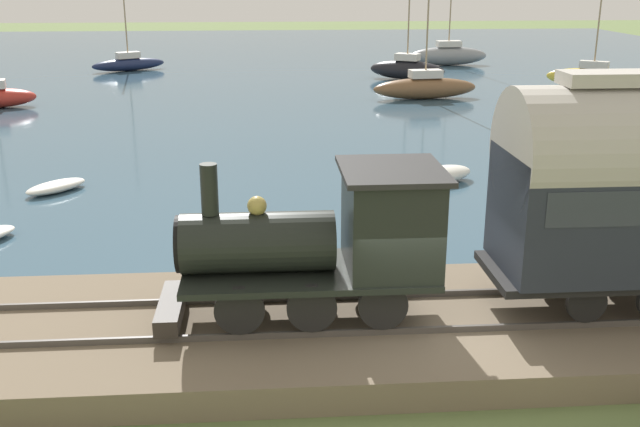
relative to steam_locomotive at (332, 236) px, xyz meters
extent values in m
plane|color=#607542|center=(-0.50, -1.59, -2.23)|extent=(200.00, 200.00, 0.00)
cube|color=#38566B|center=(42.82, -1.59, -2.23)|extent=(80.00, 80.00, 0.01)
cube|color=#756651|center=(0.00, -1.59, -1.95)|extent=(5.05, 56.00, 0.57)
cube|color=#4C4742|center=(-0.80, -1.59, -1.60)|extent=(0.07, 54.88, 0.12)
cube|color=#4C4742|center=(0.80, -1.59, -1.60)|extent=(0.07, 54.88, 0.12)
cylinder|color=black|center=(-0.80, -0.86, -1.09)|extent=(0.12, 0.91, 0.91)
cylinder|color=black|center=(0.80, -0.86, -1.09)|extent=(0.12, 0.91, 0.91)
cylinder|color=black|center=(-0.80, 0.44, -1.09)|extent=(0.12, 0.91, 0.91)
cylinder|color=black|center=(0.80, 0.44, -1.09)|extent=(0.12, 0.91, 0.91)
cylinder|color=black|center=(-0.80, 1.73, -1.09)|extent=(0.12, 0.91, 0.91)
cylinder|color=black|center=(0.80, 1.73, -1.09)|extent=(0.12, 0.91, 0.91)
cube|color=black|center=(0.00, 0.44, -0.71)|extent=(2.10, 4.70, 0.12)
cylinder|color=black|center=(0.00, 1.38, -0.09)|extent=(1.12, 2.82, 1.12)
cylinder|color=black|center=(0.00, 2.83, -0.09)|extent=(1.07, 0.08, 1.07)
cylinder|color=black|center=(0.00, 2.22, 0.94)|extent=(0.32, 0.32, 0.94)
sphere|color=tan|center=(0.00, 1.38, 0.61)|extent=(0.36, 0.36, 0.36)
cube|color=black|center=(0.00, -1.09, 0.26)|extent=(2.00, 1.65, 1.82)
cube|color=#282828|center=(0.00, -1.09, 1.22)|extent=(2.20, 1.89, 0.10)
cube|color=#2D2823|center=(0.00, 3.04, -1.36)|extent=(1.90, 0.44, 0.32)
cylinder|color=black|center=(0.80, -6.01, -1.16)|extent=(0.12, 0.76, 0.76)
cylinder|color=black|center=(-0.80, -4.65, -1.16)|extent=(0.12, 0.76, 0.76)
cylinder|color=black|center=(0.80, -4.65, -1.16)|extent=(0.12, 0.76, 0.76)
ellipsoid|color=gold|center=(32.17, -19.18, -1.61)|extent=(4.06, 5.26, 1.22)
cylinder|color=#9E8460|center=(32.17, -19.18, 2.68)|extent=(0.10, 0.10, 7.36)
cube|color=silver|center=(32.17, -19.18, -0.77)|extent=(1.47, 1.75, 0.45)
ellipsoid|color=black|center=(37.00, -8.45, -1.58)|extent=(3.87, 5.29, 1.27)
cylinder|color=#9E8460|center=(37.00, -8.45, 1.76)|extent=(0.10, 0.10, 5.42)
cube|color=silver|center=(37.00, -8.45, -0.72)|extent=(1.57, 1.81, 0.45)
ellipsoid|color=gray|center=(44.81, -13.14, -1.52)|extent=(2.02, 6.20, 1.41)
cube|color=silver|center=(44.81, -13.14, -0.59)|extent=(1.09, 1.89, 0.45)
ellipsoid|color=brown|center=(29.02, -7.98, -1.63)|extent=(2.17, 6.19, 1.19)
cylinder|color=#9E8460|center=(29.02, -7.98, 2.28)|extent=(0.10, 0.10, 6.63)
cube|color=silver|center=(29.02, -7.98, -0.81)|extent=(1.10, 1.91, 0.45)
ellipsoid|color=#192347|center=(43.25, 10.97, -1.77)|extent=(3.93, 5.39, 0.90)
cube|color=silver|center=(43.25, 10.97, -1.10)|extent=(1.51, 1.82, 0.45)
ellipsoid|color=silver|center=(11.36, -4.83, -1.94)|extent=(2.09, 2.64, 0.56)
ellipsoid|color=silver|center=(11.21, 8.08, -2.05)|extent=(2.25, 2.12, 0.34)
ellipsoid|color=#B7B2A3|center=(7.62, -7.05, -2.03)|extent=(2.36, 2.55, 0.39)
camera|label=1|loc=(-13.02, 1.22, 4.65)|focal=42.00mm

